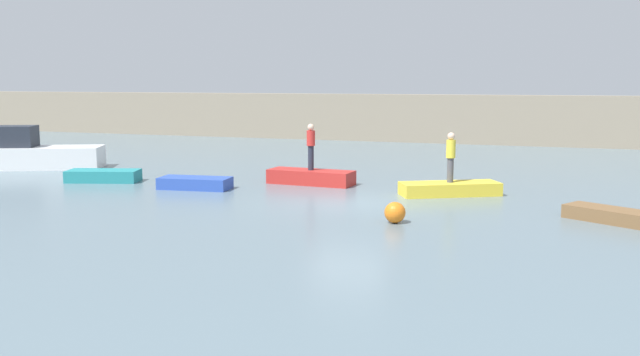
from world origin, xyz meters
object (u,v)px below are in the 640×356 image
(motorboat, at_px, (34,154))
(person_red_shirt, at_px, (311,144))
(rowboat_yellow, at_px, (450,189))
(mooring_buoy, at_px, (395,212))
(rowboat_blue, at_px, (195,183))
(rowboat_brown, at_px, (622,217))
(person_yellow_shirt, at_px, (451,154))
(rowboat_teal, at_px, (103,176))
(rowboat_red, at_px, (311,177))

(motorboat, distance_m, person_red_shirt, 13.51)
(rowboat_yellow, bearing_deg, mooring_buoy, -126.50)
(motorboat, xyz_separation_m, mooring_buoy, (18.22, -6.29, -0.37))
(mooring_buoy, bearing_deg, rowboat_blue, 157.16)
(rowboat_yellow, bearing_deg, person_red_shirt, 142.94)
(motorboat, relative_size, rowboat_brown, 1.88)
(rowboat_brown, bearing_deg, mooring_buoy, -131.16)
(rowboat_blue, bearing_deg, rowboat_yellow, 3.72)
(rowboat_blue, distance_m, person_yellow_shirt, 9.32)
(rowboat_yellow, relative_size, person_red_shirt, 1.93)
(rowboat_teal, distance_m, mooring_buoy, 13.26)
(motorboat, relative_size, rowboat_yellow, 1.71)
(motorboat, distance_m, person_yellow_shirt, 18.97)
(motorboat, xyz_separation_m, rowboat_yellow, (18.93, -1.05, -0.44))
(person_yellow_shirt, bearing_deg, motorboat, 176.82)
(motorboat, bearing_deg, person_red_shirt, -1.10)
(motorboat, height_order, person_red_shirt, person_red_shirt)
(motorboat, bearing_deg, person_yellow_shirt, -3.18)
(motorboat, height_order, rowboat_red, motorboat)
(rowboat_yellow, bearing_deg, rowboat_brown, -60.06)
(rowboat_yellow, xyz_separation_m, rowboat_brown, (5.28, -3.21, -0.03))
(rowboat_teal, height_order, rowboat_blue, rowboat_teal)
(person_yellow_shirt, bearing_deg, rowboat_teal, -174.29)
(rowboat_red, bearing_deg, mooring_buoy, -48.18)
(rowboat_blue, height_order, rowboat_yellow, rowboat_yellow)
(rowboat_teal, relative_size, rowboat_red, 0.84)
(rowboat_red, xyz_separation_m, rowboat_yellow, (5.45, -0.79, -0.05))
(rowboat_teal, relative_size, rowboat_brown, 0.88)
(rowboat_red, bearing_deg, rowboat_blue, -141.70)
(rowboat_blue, relative_size, person_red_shirt, 1.46)
(mooring_buoy, bearing_deg, person_yellow_shirt, 82.28)
(rowboat_red, bearing_deg, motorboat, -177.44)
(rowboat_blue, height_order, mooring_buoy, mooring_buoy)
(rowboat_yellow, relative_size, mooring_buoy, 5.74)
(rowboat_blue, bearing_deg, mooring_buoy, -29.80)
(person_yellow_shirt, bearing_deg, person_red_shirt, 171.71)
(rowboat_yellow, bearing_deg, rowboat_red, 142.94)
(rowboat_blue, bearing_deg, rowboat_red, 27.67)
(rowboat_teal, bearing_deg, person_red_shirt, -2.09)
(rowboat_blue, distance_m, person_red_shirt, 4.61)
(rowboat_teal, bearing_deg, rowboat_blue, -22.08)
(rowboat_teal, height_order, person_yellow_shirt, person_yellow_shirt)
(person_yellow_shirt, height_order, mooring_buoy, person_yellow_shirt)
(rowboat_teal, distance_m, person_yellow_shirt, 13.51)
(mooring_buoy, bearing_deg, rowboat_brown, 18.74)
(rowboat_red, bearing_deg, person_red_shirt, 3.66)
(rowboat_yellow, xyz_separation_m, mooring_buoy, (-0.71, -5.24, 0.07))
(rowboat_blue, xyz_separation_m, person_red_shirt, (3.63, 2.51, 1.34))
(person_red_shirt, distance_m, mooring_buoy, 7.77)
(motorboat, bearing_deg, mooring_buoy, -19.05)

